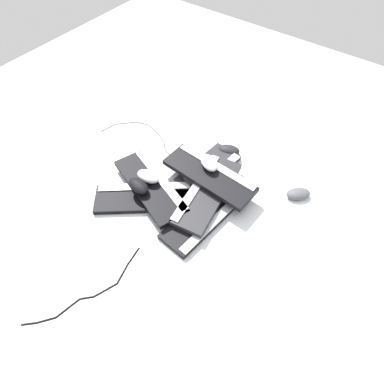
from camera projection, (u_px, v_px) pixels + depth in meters
ground_plane at (186, 190)px, 1.59m from camera, size 3.20×3.20×0.00m
keyboard_0 at (202, 176)px, 1.63m from camera, size 0.45×0.19×0.03m
keyboard_1 at (144, 198)px, 1.55m from camera, size 0.39×0.44×0.03m
keyboard_2 at (206, 215)px, 1.49m from camera, size 0.45×0.19×0.03m
keyboard_3 at (151, 186)px, 1.55m from camera, size 0.29×0.46×0.03m
keyboard_4 at (207, 192)px, 1.53m from camera, size 0.46×0.22×0.03m
keyboard_5 at (210, 175)px, 1.55m from camera, size 0.18×0.45×0.03m
mouse_0 at (202, 165)px, 1.62m from camera, size 0.11×0.13×0.04m
mouse_1 at (200, 171)px, 1.60m from camera, size 0.13×0.11×0.04m
mouse_2 at (298, 194)px, 1.55m from camera, size 0.12×0.12×0.04m
mouse_3 at (229, 150)px, 1.73m from camera, size 0.10×0.13×0.04m
mouse_4 at (209, 163)px, 1.55m from camera, size 0.11×0.13×0.04m
mouse_5 at (189, 175)px, 1.58m from camera, size 0.11×0.13×0.04m
mouse_6 at (148, 176)px, 1.54m from camera, size 0.08×0.12×0.04m
mouse_7 at (138, 186)px, 1.50m from camera, size 0.08×0.12×0.04m
cable_0 at (90, 292)px, 1.28m from camera, size 0.48×0.17×0.01m
cable_1 at (143, 133)px, 1.83m from camera, size 0.20×0.45×0.01m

